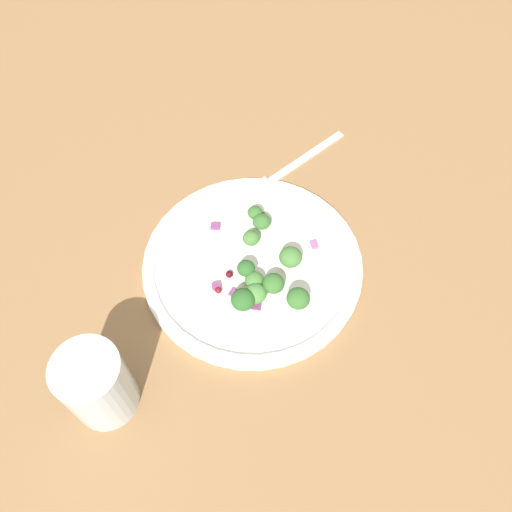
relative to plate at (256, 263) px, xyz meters
The scene contains 24 objects.
ground_plane 2.71cm from the plate, 76.77° to the right, with size 180.00×180.00×2.00cm, color olive.
plate is the anchor object (origin of this frame).
dressing_pool 0.44cm from the plate, ahead, with size 16.79×16.79×0.20cm, color white.
broccoli_floret_0 7.33cm from the plate, 72.76° to the left, with size 2.97×2.97×3.01cm.
broccoli_floret_1 5.58cm from the plate, 111.81° to the left, with size 2.74×2.74×2.77cm.
broccoli_floret_2 6.00cm from the plate, 88.17° to the left, with size 2.73×2.73×2.77cm.
broccoli_floret_3 3.45cm from the plate, 73.80° to the right, with size 2.24×2.24×2.27cm.
broccoli_floret_4 7.19cm from the plate, 93.00° to the right, with size 2.07×2.07×2.09cm.
broccoli_floret_5 5.80cm from the plate, 101.90° to the right, with size 2.45×2.45×2.48cm.
broccoli_floret_6 8.93cm from the plate, 123.06° to the left, with size 2.88×2.88×2.92cm.
broccoli_floret_7 4.17cm from the plate, 87.59° to the left, with size 2.40×2.40×2.43cm.
broccoli_floret_8 5.19cm from the plate, 166.84° to the left, with size 2.94×2.94×2.98cm.
broccoli_floret_9 3.62cm from the plate, 57.26° to the left, with size 2.31×2.31×2.34cm.
cranberry_0 6.70cm from the plate, 40.06° to the left, with size 0.85×0.85×0.85cm, color maroon.
cranberry_1 4.11cm from the plate, 27.55° to the left, with size 0.97×0.97×0.97cm, color #4C0A14.
cranberry_2 7.19cm from the plate, 100.94° to the right, with size 0.97×0.97×0.97cm, color maroon.
onion_bit_0 7.77cm from the plate, 48.00° to the right, with size 1.23×1.07×0.35cm, color #843D75.
onion_bit_1 6.66cm from the plate, 84.76° to the left, with size 1.27×1.03×0.30cm, color #843D75.
onion_bit_2 8.22cm from the plate, 165.66° to the right, with size 0.86×1.16×0.47cm, color #A35B93.
onion_bit_3 6.55cm from the plate, 34.53° to the left, with size 0.86×1.06×0.56cm, color #843D75.
onion_bit_4 4.78cm from the plate, 79.27° to the left, with size 0.98×0.99×0.57cm, color #934C84.
onion_bit_5 5.54cm from the plate, 55.84° to the left, with size 1.12×1.17×0.31cm, color #843D75.
fork 18.46cm from the plate, 111.40° to the right, with size 15.98×12.57×0.50cm.
water_glass 25.11cm from the plate, 42.31° to the left, with size 7.30×7.30×10.40cm, color silver.
Camera 1 is at (2.09, 38.12, 60.41)cm, focal length 37.06 mm.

